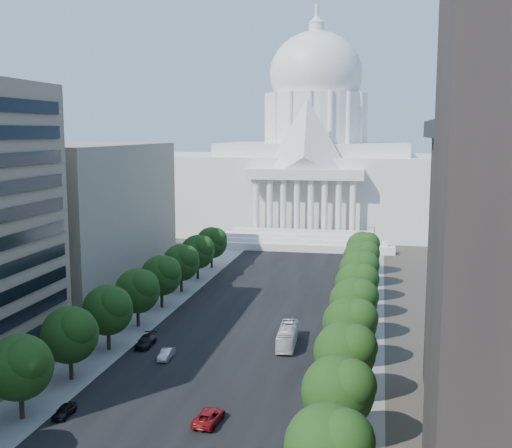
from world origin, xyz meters
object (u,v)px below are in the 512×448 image
Objects in this scene: car_dark_a at (64,411)px; car_red at (209,417)px; car_silver at (166,354)px; car_dark_b at (146,341)px; city_bus at (287,336)px.

car_dark_a is 0.71× the size of car_red.
car_silver is at bearing 76.77° from car_dark_a.
car_dark_b is at bearing 90.40° from car_dark_a.
city_bus is at bearing 55.21° from car_dark_a.
car_red is (11.57, -18.91, 0.06)m from car_silver.
car_dark_b reaches higher than car_dark_a.
car_silver is 0.40× the size of city_bus.
car_red is 1.00× the size of car_dark_b.
car_dark_a is 0.36× the size of city_bus.
city_bus reaches higher than car_dark_b.
car_silver is 6.70m from car_dark_b.
car_red reaches higher than car_silver.
city_bus is (4.85, 28.22, 0.73)m from car_red.
car_dark_a is 0.90× the size of car_silver.
car_red is at bearing -59.60° from car_silver.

